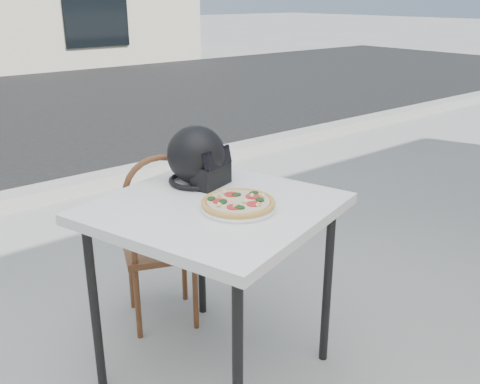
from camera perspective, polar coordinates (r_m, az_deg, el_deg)
cafe_table_main at (r=2.25m, az=-2.76°, el=-3.02°), size 1.11×1.11×0.85m
plate at (r=2.15m, az=-0.19°, el=-1.67°), size 0.37×0.37×0.02m
pizza at (r=2.14m, az=-0.19°, el=-1.12°), size 0.36×0.36×0.04m
helmet at (r=2.43m, az=-4.52°, el=3.60°), size 0.33×0.34×0.27m
cafe_chair_main at (r=2.72m, az=-8.41°, el=-4.25°), size 0.49×0.49×0.97m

